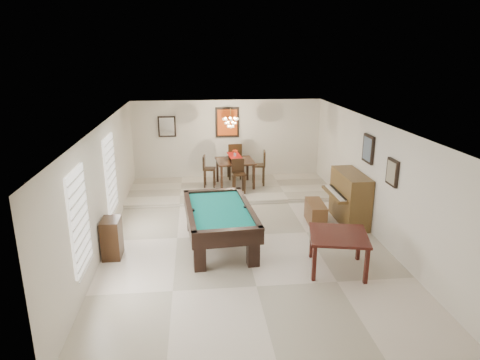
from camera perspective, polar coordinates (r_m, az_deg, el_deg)
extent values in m
cube|color=beige|center=(9.94, 0.36, -7.41)|extent=(6.00, 9.00, 0.02)
cube|color=silver|center=(13.83, -1.70, 5.27)|extent=(6.00, 0.04, 2.60)
cube|color=silver|center=(5.39, 5.86, -14.26)|extent=(6.00, 0.04, 2.60)
cube|color=silver|center=(9.64, -17.65, -0.72)|extent=(0.04, 9.00, 2.60)
cube|color=silver|center=(10.25, 17.30, 0.34)|extent=(0.04, 9.00, 2.60)
cube|color=white|center=(9.18, 0.40, 7.60)|extent=(6.00, 9.00, 0.04)
cube|color=beige|center=(12.94, -1.23, -1.23)|extent=(6.00, 2.50, 0.12)
cube|color=white|center=(7.57, -20.65, -4.99)|extent=(0.06, 1.00, 1.70)
cube|color=white|center=(10.17, -16.89, 0.84)|extent=(0.06, 1.00, 1.70)
cube|color=brown|center=(10.66, 10.03, -4.36)|extent=(0.44, 0.99, 0.54)
cube|color=black|center=(9.19, -16.71, -7.42)|extent=(0.36, 0.55, 0.82)
cube|color=#D84C14|center=(13.68, -1.71, 7.70)|extent=(0.75, 0.06, 0.95)
cube|color=white|center=(13.69, -9.72, 7.04)|extent=(0.55, 0.06, 0.65)
cube|color=slate|center=(10.35, 16.74, 3.99)|extent=(0.06, 0.55, 0.65)
cube|color=gray|center=(9.25, 19.66, 0.96)|extent=(0.06, 0.45, 0.55)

